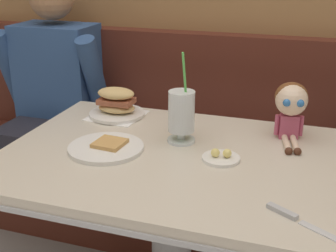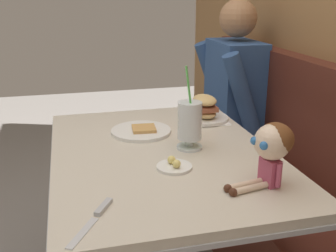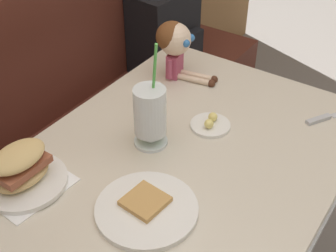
# 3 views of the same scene
# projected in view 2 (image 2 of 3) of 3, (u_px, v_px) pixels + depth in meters

# --- Properties ---
(booth_bench) EXTENTS (2.60, 0.48, 1.00)m
(booth_bench) POSITION_uv_depth(u_px,v_px,m) (302.00, 225.00, 1.80)
(booth_bench) COLOR #512319
(booth_bench) RESTS_ON ground
(diner_table) EXTENTS (1.11, 0.81, 0.74)m
(diner_table) POSITION_uv_depth(u_px,v_px,m) (163.00, 198.00, 1.58)
(diner_table) COLOR beige
(diner_table) RESTS_ON ground
(toast_plate) EXTENTS (0.25, 0.25, 0.03)m
(toast_plate) POSITION_uv_depth(u_px,v_px,m) (141.00, 131.00, 1.71)
(toast_plate) COLOR white
(toast_plate) RESTS_ON diner_table
(milkshake_glass) EXTENTS (0.10, 0.10, 0.32)m
(milkshake_glass) POSITION_uv_depth(u_px,v_px,m) (189.00, 123.00, 1.52)
(milkshake_glass) COLOR silver
(milkshake_glass) RESTS_ON diner_table
(sandwich_plate) EXTENTS (0.22, 0.22, 0.12)m
(sandwich_plate) POSITION_uv_depth(u_px,v_px,m) (204.00, 110.00, 1.86)
(sandwich_plate) COLOR white
(sandwich_plate) RESTS_ON diner_table
(butter_saucer) EXTENTS (0.12, 0.12, 0.04)m
(butter_saucer) POSITION_uv_depth(u_px,v_px,m) (174.00, 166.00, 1.37)
(butter_saucer) COLOR white
(butter_saucer) RESTS_ON diner_table
(butter_knife) EXTENTS (0.21, 0.14, 0.01)m
(butter_knife) POSITION_uv_depth(u_px,v_px,m) (98.00, 213.00, 1.09)
(butter_knife) COLOR silver
(butter_knife) RESTS_ON diner_table
(seated_doll) EXTENTS (0.13, 0.23, 0.20)m
(seated_doll) POSITION_uv_depth(u_px,v_px,m) (272.00, 145.00, 1.22)
(seated_doll) COLOR #B74C6B
(seated_doll) RESTS_ON diner_table
(diner_patron) EXTENTS (0.55, 0.48, 0.81)m
(diner_patron) POSITION_uv_depth(u_px,v_px,m) (228.00, 91.00, 2.38)
(diner_patron) COLOR #2D4C7F
(diner_patron) RESTS_ON booth_bench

